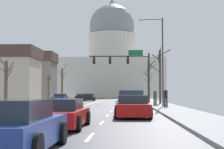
# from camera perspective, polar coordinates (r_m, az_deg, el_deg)

# --- Properties ---
(ground) EXTENTS (20.00, 180.00, 0.20)m
(ground) POSITION_cam_1_polar(r_m,az_deg,el_deg) (30.39, -6.46, -5.73)
(ground) COLOR #48484D
(signal_gantry) EXTENTS (7.91, 0.41, 6.88)m
(signal_gantry) POSITION_cam_1_polar(r_m,az_deg,el_deg) (44.42, 2.58, 1.66)
(signal_gantry) COLOR #28282D
(signal_gantry) RESTS_ON ground
(street_lamp_right) EXTENTS (2.38, 0.24, 8.63)m
(street_lamp_right) POSITION_cam_1_polar(r_m,az_deg,el_deg) (33.37, 7.99, 3.45)
(street_lamp_right) COLOR #333338
(street_lamp_right) RESTS_ON ground
(capitol_building) EXTENTS (32.51, 19.37, 32.29)m
(capitol_building) POSITION_cam_1_polar(r_m,az_deg,el_deg) (108.77, -0.02, 2.27)
(capitol_building) COLOR beige
(capitol_building) RESTS_ON ground
(sedan_near_00) EXTENTS (2.06, 4.53, 1.28)m
(sedan_near_00) POSITION_cam_1_polar(r_m,az_deg,el_deg) (39.98, 3.32, -4.27)
(sedan_near_00) COLOR navy
(sedan_near_00) RESTS_ON ground
(sedan_near_01) EXTENTS (2.11, 4.50, 1.26)m
(sedan_near_01) POSITION_cam_1_polar(r_m,az_deg,el_deg) (32.98, 3.62, -4.52)
(sedan_near_01) COLOR #9EA3A8
(sedan_near_01) RESTS_ON ground
(pickup_truck_near_02) EXTENTS (2.38, 5.64, 1.62)m
(pickup_truck_near_02) POSITION_cam_1_polar(r_m,az_deg,el_deg) (26.46, 3.23, -4.61)
(pickup_truck_near_02) COLOR silver
(pickup_truck_near_02) RESTS_ON ground
(sedan_near_03) EXTENTS (2.16, 4.63, 1.28)m
(sedan_near_03) POSITION_cam_1_polar(r_m,az_deg,el_deg) (19.84, 3.40, -5.50)
(sedan_near_03) COLOR #B71414
(sedan_near_03) RESTS_ON ground
(sedan_near_04) EXTENTS (2.14, 4.51, 1.19)m
(sedan_near_04) POSITION_cam_1_polar(r_m,az_deg,el_deg) (14.11, -8.72, -6.59)
(sedan_near_04) COLOR #B71414
(sedan_near_04) RESTS_ON ground
(sedan_near_05) EXTENTS (1.94, 4.36, 1.27)m
(sedan_near_05) POSITION_cam_1_polar(r_m,az_deg,el_deg) (8.48, -16.06, -8.62)
(sedan_near_05) COLOR navy
(sedan_near_05) RESTS_ON ground
(sedan_oncoming_00) EXTENTS (2.02, 4.36, 1.28)m
(sedan_oncoming_00) POSITION_cam_1_polar(r_m,az_deg,el_deg) (50.95, -8.65, -3.97)
(sedan_oncoming_00) COLOR navy
(sedan_oncoming_00) RESTS_ON ground
(sedan_oncoming_01) EXTENTS (2.01, 4.70, 1.28)m
(sedan_oncoming_01) POSITION_cam_1_polar(r_m,az_deg,el_deg) (60.17, -3.85, -3.86)
(sedan_oncoming_01) COLOR black
(sedan_oncoming_01) RESTS_ON ground
(sedan_oncoming_02) EXTENTS (2.17, 4.56, 1.18)m
(sedan_oncoming_02) POSITION_cam_1_polar(r_m,az_deg,el_deg) (72.58, -5.21, -3.76)
(sedan_oncoming_02) COLOR black
(sedan_oncoming_02) RESTS_ON ground
(flank_building_01) EXTENTS (12.69, 7.65, 10.72)m
(flank_building_01) POSITION_cam_1_polar(r_m,az_deg,el_deg) (81.07, -13.92, -0.16)
(flank_building_01) COLOR slate
(flank_building_01) RESTS_ON ground
(bare_tree_00) EXTENTS (1.61, 2.45, 5.42)m
(bare_tree_00) POSITION_cam_1_polar(r_m,az_deg,el_deg) (59.22, 6.17, -1.68)
(bare_tree_00) COLOR #4C3D2D
(bare_tree_00) RESTS_ON ground
(bare_tree_01) EXTENTS (1.99, 2.72, 7.09)m
(bare_tree_01) POSITION_cam_1_polar(r_m,az_deg,el_deg) (68.79, -8.36, -1.38)
(bare_tree_01) COLOR brown
(bare_tree_01) RESTS_ON ground
(bare_tree_02) EXTENTS (2.86, 2.54, 6.65)m
(bare_tree_02) POSITION_cam_1_polar(r_m,az_deg,el_deg) (41.14, 8.01, 0.24)
(bare_tree_02) COLOR #423328
(bare_tree_02) RESTS_ON ground
(bare_tree_03) EXTENTS (1.16, 1.95, 4.59)m
(bare_tree_03) POSITION_cam_1_polar(r_m,az_deg,el_deg) (59.50, -10.60, -2.02)
(bare_tree_03) COLOR brown
(bare_tree_03) RESTS_ON ground
(bare_tree_04) EXTENTS (2.68, 1.04, 6.57)m
(bare_tree_04) POSITION_cam_1_polar(r_m,az_deg,el_deg) (54.63, 6.19, -0.93)
(bare_tree_04) COLOR brown
(bare_tree_04) RESTS_ON ground
(bare_tree_05) EXTENTS (2.00, 1.97, 5.77)m
(bare_tree_05) POSITION_cam_1_polar(r_m,az_deg,el_deg) (39.45, -17.36, -1.03)
(bare_tree_05) COLOR brown
(bare_tree_05) RESTS_ON ground
(pedestrian_00) EXTENTS (0.35, 0.34, 1.72)m
(pedestrian_00) POSITION_cam_1_polar(r_m,az_deg,el_deg) (31.04, 8.99, -3.67)
(pedestrian_00) COLOR #33333D
(pedestrian_00) RESTS_ON ground
(pedestrian_01) EXTENTS (0.35, 0.34, 1.65)m
(pedestrian_01) POSITION_cam_1_polar(r_m,az_deg,el_deg) (35.17, 7.24, -3.67)
(pedestrian_01) COLOR #4C4238
(pedestrian_01) RESTS_ON ground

